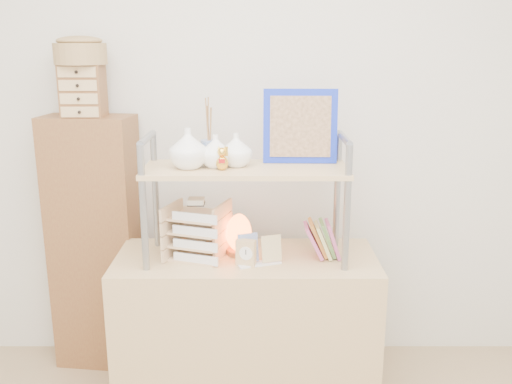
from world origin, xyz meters
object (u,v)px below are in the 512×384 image
(desk, at_px, (246,330))
(cabinet, at_px, (96,244))
(salt_lamp, at_px, (239,234))
(letter_tray, at_px, (197,234))

(desk, height_order, cabinet, cabinet)
(desk, xyz_separation_m, salt_lamp, (-0.03, 0.03, 0.47))
(salt_lamp, bearing_deg, cabinet, 156.07)
(cabinet, bearing_deg, desk, -17.70)
(desk, xyz_separation_m, cabinet, (-0.80, 0.37, 0.30))
(letter_tray, relative_size, salt_lamp, 1.46)
(letter_tray, bearing_deg, cabinet, 146.84)
(desk, relative_size, salt_lamp, 6.13)
(letter_tray, xyz_separation_m, salt_lamp, (0.19, 0.04, -0.01))
(cabinet, relative_size, salt_lamp, 6.90)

